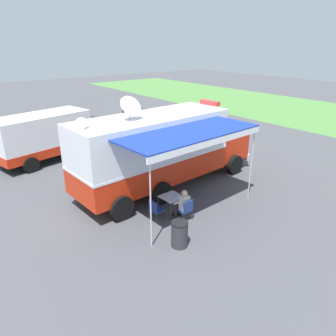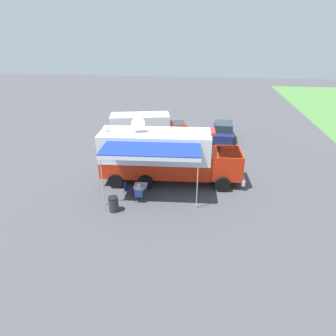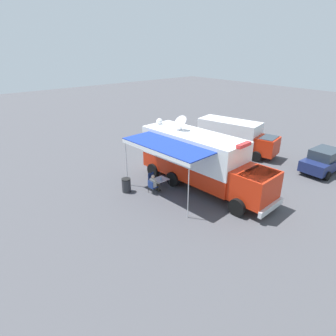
{
  "view_description": "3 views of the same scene",
  "coord_description": "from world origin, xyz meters",
  "px_view_note": "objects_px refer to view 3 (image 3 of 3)",
  "views": [
    {
      "loc": [
        10.89,
        -7.64,
        6.41
      ],
      "look_at": [
        0.5,
        0.51,
        1.14
      ],
      "focal_mm": 33.83,
      "sensor_mm": 36.0,
      "label": 1
    },
    {
      "loc": [
        17.55,
        3.04,
        9.43
      ],
      "look_at": [
        0.24,
        0.87,
        1.09
      ],
      "focal_mm": 30.8,
      "sensor_mm": 36.0,
      "label": 2
    },
    {
      "loc": [
        12.77,
        12.46,
        8.74
      ],
      "look_at": [
        1.41,
        -0.82,
        1.22
      ],
      "focal_mm": 30.98,
      "sensor_mm": 36.0,
      "label": 3
    }
  ],
  "objects_px": {
    "support_truck": "(234,136)",
    "folding_table": "(161,180)",
    "command_truck": "(201,159)",
    "trash_bin": "(126,185)",
    "car_behind_truck": "(324,160)",
    "seated_responder": "(154,183)",
    "folding_chair_beside_table": "(152,178)",
    "water_bottle": "(161,179)",
    "folding_chair_at_table": "(152,186)"
  },
  "relations": [
    {
      "from": "folding_chair_at_table",
      "to": "trash_bin",
      "type": "relative_size",
      "value": 0.96
    },
    {
      "from": "folding_chair_beside_table",
      "to": "car_behind_truck",
      "type": "bearing_deg",
      "value": 149.68
    },
    {
      "from": "seated_responder",
      "to": "trash_bin",
      "type": "relative_size",
      "value": 1.37
    },
    {
      "from": "folding_chair_beside_table",
      "to": "command_truck",
      "type": "bearing_deg",
      "value": 135.52
    },
    {
      "from": "seated_responder",
      "to": "folding_table",
      "type": "bearing_deg",
      "value": -174.62
    },
    {
      "from": "water_bottle",
      "to": "folding_chair_beside_table",
      "type": "distance_m",
      "value": 1.02
    },
    {
      "from": "folding_table",
      "to": "water_bottle",
      "type": "height_order",
      "value": "water_bottle"
    },
    {
      "from": "folding_chair_beside_table",
      "to": "support_truck",
      "type": "xyz_separation_m",
      "value": [
        -9.42,
        -0.58,
        0.87
      ]
    },
    {
      "from": "water_bottle",
      "to": "support_truck",
      "type": "relative_size",
      "value": 0.03
    },
    {
      "from": "water_bottle",
      "to": "support_truck",
      "type": "bearing_deg",
      "value": -170.7
    },
    {
      "from": "folding_chair_beside_table",
      "to": "trash_bin",
      "type": "height_order",
      "value": "trash_bin"
    },
    {
      "from": "folding_table",
      "to": "trash_bin",
      "type": "distance_m",
      "value": 2.25
    },
    {
      "from": "support_truck",
      "to": "seated_responder",
      "type": "bearing_deg",
      "value": 8.51
    },
    {
      "from": "water_bottle",
      "to": "folding_table",
      "type": "bearing_deg",
      "value": -133.63
    },
    {
      "from": "folding_table",
      "to": "command_truck",
      "type": "bearing_deg",
      "value": 147.89
    },
    {
      "from": "water_bottle",
      "to": "car_behind_truck",
      "type": "xyz_separation_m",
      "value": [
        -11.01,
        5.46,
        0.05
      ]
    },
    {
      "from": "folding_chair_at_table",
      "to": "car_behind_truck",
      "type": "relative_size",
      "value": 0.2
    },
    {
      "from": "folding_chair_at_table",
      "to": "trash_bin",
      "type": "xyz_separation_m",
      "value": [
        1.1,
        -1.25,
        -0.06
      ]
    },
    {
      "from": "car_behind_truck",
      "to": "seated_responder",
      "type": "bearing_deg",
      "value": -25.59
    },
    {
      "from": "water_bottle",
      "to": "seated_responder",
      "type": "bearing_deg",
      "value": -6.74
    },
    {
      "from": "command_truck",
      "to": "car_behind_truck",
      "type": "relative_size",
      "value": 2.26
    },
    {
      "from": "trash_bin",
      "to": "seated_responder",
      "type": "bearing_deg",
      "value": 136.21
    },
    {
      "from": "support_truck",
      "to": "folding_table",
      "type": "bearing_deg",
      "value": 8.71
    },
    {
      "from": "folding_chair_beside_table",
      "to": "car_behind_truck",
      "type": "distance_m",
      "value": 12.73
    },
    {
      "from": "command_truck",
      "to": "seated_responder",
      "type": "xyz_separation_m",
      "value": [
        2.78,
        -1.31,
        -1.29
      ]
    },
    {
      "from": "seated_responder",
      "to": "car_behind_truck",
      "type": "height_order",
      "value": "car_behind_truck"
    },
    {
      "from": "folding_chair_at_table",
      "to": "car_behind_truck",
      "type": "xyz_separation_m",
      "value": [
        -11.7,
        5.5,
        0.37
      ]
    },
    {
      "from": "seated_responder",
      "to": "car_behind_truck",
      "type": "bearing_deg",
      "value": 154.41
    },
    {
      "from": "command_truck",
      "to": "folding_chair_at_table",
      "type": "bearing_deg",
      "value": -23.55
    },
    {
      "from": "folding_chair_beside_table",
      "to": "trash_bin",
      "type": "xyz_separation_m",
      "value": [
        1.82,
        -0.33,
        -0.06
      ]
    },
    {
      "from": "folding_table",
      "to": "folding_chair_beside_table",
      "type": "height_order",
      "value": "folding_chair_beside_table"
    },
    {
      "from": "folding_chair_at_table",
      "to": "folding_chair_beside_table",
      "type": "distance_m",
      "value": 1.17
    },
    {
      "from": "command_truck",
      "to": "trash_bin",
      "type": "bearing_deg",
      "value": -31.97
    },
    {
      "from": "folding_chair_at_table",
      "to": "seated_responder",
      "type": "distance_m",
      "value": 0.23
    },
    {
      "from": "folding_table",
      "to": "folding_chair_beside_table",
      "type": "bearing_deg",
      "value": -84.57
    },
    {
      "from": "water_bottle",
      "to": "folding_chair_at_table",
      "type": "bearing_deg",
      "value": -4.04
    },
    {
      "from": "command_truck",
      "to": "folding_chair_at_table",
      "type": "distance_m",
      "value": 3.54
    },
    {
      "from": "seated_responder",
      "to": "support_truck",
      "type": "height_order",
      "value": "support_truck"
    },
    {
      "from": "folding_chair_at_table",
      "to": "folding_chair_beside_table",
      "type": "xyz_separation_m",
      "value": [
        -0.72,
        -0.92,
        0.0
      ]
    },
    {
      "from": "support_truck",
      "to": "car_behind_truck",
      "type": "height_order",
      "value": "support_truck"
    },
    {
      "from": "folding_table",
      "to": "water_bottle",
      "type": "distance_m",
      "value": 0.23
    },
    {
      "from": "seated_responder",
      "to": "car_behind_truck",
      "type": "xyz_separation_m",
      "value": [
        -11.51,
        5.51,
        0.23
      ]
    },
    {
      "from": "folding_table",
      "to": "car_behind_truck",
      "type": "distance_m",
      "value": 12.24
    },
    {
      "from": "command_truck",
      "to": "trash_bin",
      "type": "relative_size",
      "value": 10.56
    },
    {
      "from": "trash_bin",
      "to": "support_truck",
      "type": "bearing_deg",
      "value": -178.73
    },
    {
      "from": "folding_chair_beside_table",
      "to": "trash_bin",
      "type": "bearing_deg",
      "value": -10.3
    },
    {
      "from": "folding_chair_beside_table",
      "to": "seated_responder",
      "type": "distance_m",
      "value": 1.06
    },
    {
      "from": "support_truck",
      "to": "car_behind_truck",
      "type": "bearing_deg",
      "value": 102.61
    },
    {
      "from": "folding_chair_beside_table",
      "to": "folding_chair_at_table",
      "type": "bearing_deg",
      "value": 51.93
    },
    {
      "from": "command_truck",
      "to": "seated_responder",
      "type": "bearing_deg",
      "value": -25.13
    }
  ]
}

